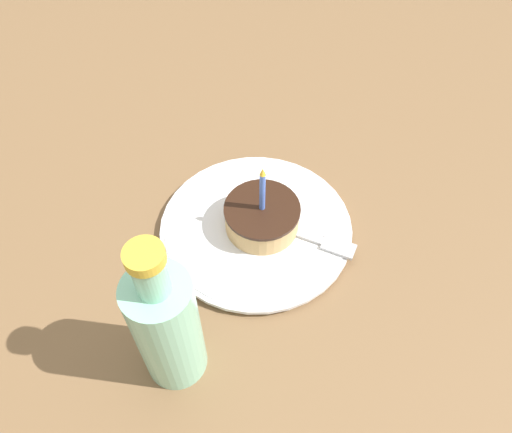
{
  "coord_description": "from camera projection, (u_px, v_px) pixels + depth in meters",
  "views": [
    {
      "loc": [
        0.29,
        -0.3,
        0.57
      ],
      "look_at": [
        0.03,
        0.03,
        0.03
      ],
      "focal_mm": 35.0,
      "sensor_mm": 36.0,
      "label": 1
    }
  ],
  "objects": [
    {
      "name": "ground_plane",
      "position": [
        228.0,
        242.0,
        0.72
      ],
      "size": [
        2.4,
        2.4,
        0.04
      ],
      "color": "brown",
      "rests_on": "ground"
    },
    {
      "name": "plate",
      "position": [
        256.0,
        228.0,
        0.7
      ],
      "size": [
        0.27,
        0.27,
        0.02
      ],
      "color": "silver",
      "rests_on": "ground_plane"
    },
    {
      "name": "cake_slice",
      "position": [
        262.0,
        216.0,
        0.68
      ],
      "size": [
        0.1,
        0.1,
        0.12
      ],
      "color": "tan",
      "rests_on": "plate"
    },
    {
      "name": "fork",
      "position": [
        304.0,
        235.0,
        0.68
      ],
      "size": [
        0.17,
        0.06,
        0.0
      ],
      "color": "#B2B2B7",
      "rests_on": "plate"
    },
    {
      "name": "bottle",
      "position": [
        167.0,
        326.0,
        0.52
      ],
      "size": [
        0.07,
        0.07,
        0.23
      ],
      "color": "#8CD1B2",
      "rests_on": "ground_plane"
    }
  ]
}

